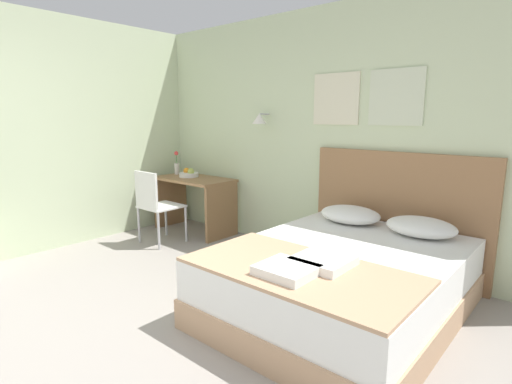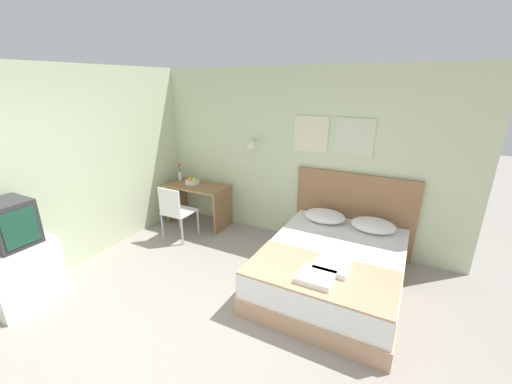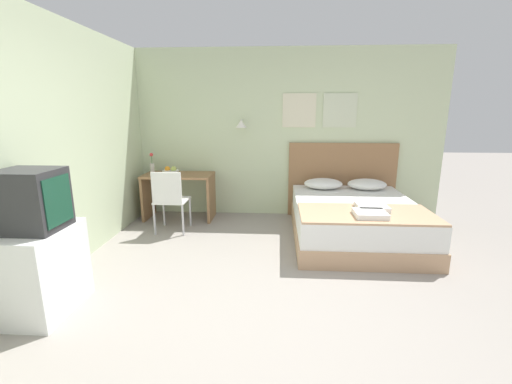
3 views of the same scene
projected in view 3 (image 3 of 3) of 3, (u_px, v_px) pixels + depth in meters
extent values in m
plane|color=gray|center=(272.00, 317.00, 2.89)|extent=(24.00, 24.00, 0.00)
cube|color=beige|center=(277.00, 134.00, 5.51)|extent=(5.26, 0.06, 2.65)
cube|color=beige|center=(299.00, 110.00, 5.36)|extent=(0.52, 0.02, 0.52)
cube|color=beige|center=(340.00, 110.00, 5.32)|extent=(0.52, 0.02, 0.52)
cylinder|color=#B2B2B7|center=(242.00, 120.00, 5.38)|extent=(0.02, 0.16, 0.02)
cone|color=white|center=(241.00, 124.00, 5.31)|extent=(0.17, 0.17, 0.12)
cube|color=tan|center=(353.00, 231.00, 4.65)|extent=(1.60, 2.03, 0.22)
cube|color=white|center=(354.00, 212.00, 4.59)|extent=(1.57, 1.99, 0.30)
cube|color=#8E6642|center=(342.00, 180.00, 5.55)|extent=(1.72, 0.06, 1.20)
ellipsoid|color=white|center=(323.00, 184.00, 5.28)|extent=(0.58, 0.44, 0.16)
ellipsoid|color=white|center=(367.00, 184.00, 5.24)|extent=(0.58, 0.44, 0.16)
cube|color=tan|center=(366.00, 214.00, 3.98)|extent=(1.55, 0.81, 0.02)
cube|color=white|center=(372.00, 207.00, 4.10)|extent=(0.35, 0.36, 0.06)
cube|color=white|center=(370.00, 214.00, 3.83)|extent=(0.35, 0.32, 0.06)
cube|color=#8E6642|center=(178.00, 175.00, 5.39)|extent=(1.07, 0.58, 0.03)
cube|color=#8E6642|center=(148.00, 197.00, 5.50)|extent=(0.04, 0.53, 0.69)
cube|color=#8E6642|center=(211.00, 198.00, 5.44)|extent=(0.04, 0.53, 0.69)
cube|color=white|center=(172.00, 200.00, 4.89)|extent=(0.44, 0.44, 0.02)
cube|color=white|center=(166.00, 188.00, 4.64)|extent=(0.41, 0.03, 0.43)
cylinder|color=#B7B7BC|center=(164.00, 211.00, 5.15)|extent=(0.03, 0.03, 0.44)
cylinder|color=#B7B7BC|center=(190.00, 212.00, 5.13)|extent=(0.03, 0.03, 0.44)
cylinder|color=#B7B7BC|center=(154.00, 220.00, 4.76)|extent=(0.03, 0.03, 0.44)
cylinder|color=#B7B7BC|center=(183.00, 220.00, 4.74)|extent=(0.03, 0.03, 0.44)
cylinder|color=silver|center=(171.00, 172.00, 5.40)|extent=(0.26, 0.26, 0.05)
sphere|color=#B2C156|center=(174.00, 169.00, 5.38)|extent=(0.09, 0.09, 0.09)
sphere|color=orange|center=(167.00, 169.00, 5.40)|extent=(0.09, 0.09, 0.09)
cylinder|color=silver|center=(152.00, 168.00, 5.46)|extent=(0.07, 0.07, 0.15)
cylinder|color=#3D7538|center=(152.00, 159.00, 5.42)|extent=(0.01, 0.01, 0.14)
sphere|color=#DB3838|center=(151.00, 155.00, 5.41)|extent=(0.06, 0.06, 0.06)
cube|color=white|center=(42.00, 271.00, 2.91)|extent=(0.48, 0.69, 0.75)
cube|color=#2D2D30|center=(30.00, 200.00, 2.77)|extent=(0.46, 0.41, 0.50)
cube|color=#194733|center=(58.00, 201.00, 2.75)|extent=(0.01, 0.33, 0.39)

